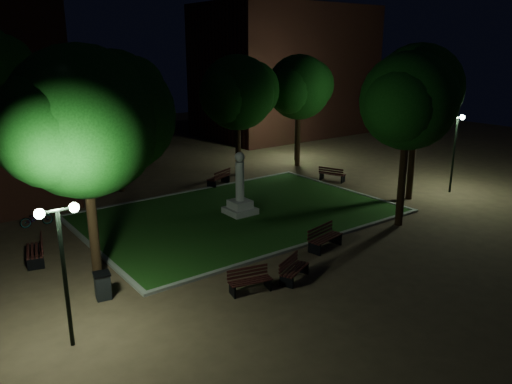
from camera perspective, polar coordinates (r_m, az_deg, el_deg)
The scene contains 22 objects.
ground at distance 24.09m, azimuth 0.91°, elevation -3.86°, with size 80.00×80.00×0.00m, color #4D3926.
lawn at distance 25.59m, azimuth -1.83°, elevation -2.53°, with size 15.00×10.00×0.08m, color #1C4413.
lawn_kerb at distance 25.59m, azimuth -1.83°, elevation -2.49°, with size 15.40×10.40×0.12m.
monument at distance 25.31m, azimuth -1.84°, elevation -0.57°, with size 1.40×1.40×3.20m.
building_far at distance 49.54m, azimuth 3.35°, elevation 13.63°, with size 16.00×10.00×12.00m, color #4A2016.
tree_west at distance 18.23m, azimuth -18.81°, elevation 7.58°, with size 6.47×5.28×8.45m.
tree_north_wl at distance 29.82m, azimuth -15.69°, elevation 10.97°, with size 5.80×4.74×8.20m.
tree_north_er at distance 32.84m, azimuth -1.95°, elevation 11.29°, with size 5.93×4.84×7.86m.
tree_ne at distance 35.52m, azimuth 5.07°, elevation 11.84°, with size 5.48×4.48×7.82m.
tree_east at distance 28.53m, azimuth 18.20°, elevation 11.17°, with size 5.83×4.76×8.52m.
tree_se at distance 23.94m, azimuth 17.23°, elevation 9.90°, with size 5.44×4.44×8.16m.
lamppost_sw at distance 14.68m, azimuth -21.34°, elevation -6.11°, with size 1.18×0.28×4.24m.
lamppost_se at distance 31.03m, azimuth 21.84°, elevation 5.61°, with size 1.18×0.28×4.53m.
lamppost_ne at distance 37.46m, azimuth 4.58°, elevation 7.91°, with size 1.18×0.28×4.03m.
bench_near_left at distance 18.64m, azimuth 4.26°, elevation -8.83°, with size 1.63×1.11×0.85m.
bench_near_right at distance 21.49m, azimuth 7.80°, elevation -5.25°, with size 1.88×0.96×0.98m.
bench_west_near at distance 17.76m, azimuth -0.73°, elevation -10.12°, with size 1.63×0.86×0.85m.
bench_left_side at distance 21.85m, azimuth -23.78°, elevation -6.19°, with size 1.01×1.88×0.98m.
bench_right_side at distance 32.21m, azimuth 8.68°, elevation 1.98°, with size 1.15×1.77×0.92m.
bench_far_side at distance 30.93m, azimuth -4.20°, elevation 1.59°, with size 1.90×1.32×0.99m.
trash_bin at distance 18.04m, azimuth -17.12°, elevation -10.18°, with size 0.64×0.64×0.94m.
bicycle at distance 26.13m, azimuth -23.81°, elevation -2.76°, with size 0.52×1.50×0.79m, color black.
Camera 1 is at (-13.85, -17.87, 8.31)m, focal length 35.00 mm.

